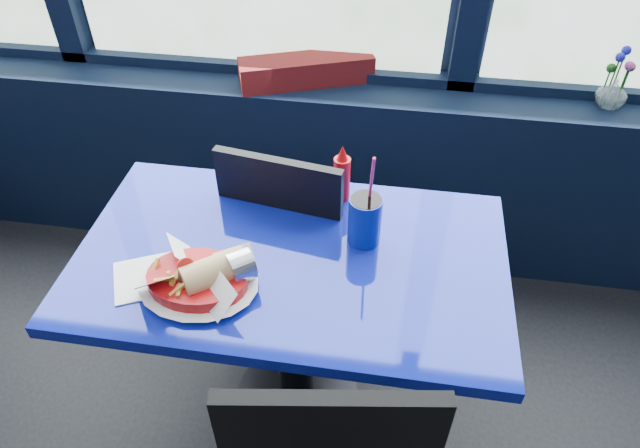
{
  "coord_description": "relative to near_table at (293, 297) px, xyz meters",
  "views": [
    {
      "loc": [
        0.55,
        0.91,
        1.88
      ],
      "look_at": [
        0.39,
        1.98,
        0.9
      ],
      "focal_mm": 32.0,
      "sensor_mm": 36.0,
      "label": 1
    }
  ],
  "objects": [
    {
      "name": "chair_near_back",
      "position": [
        -0.09,
        0.32,
        -0.04
      ],
      "size": [
        0.48,
        0.48,
        0.92
      ],
      "rotation": [
        0.0,
        0.0,
        2.98
      ],
      "color": "black",
      "rests_on": "ground"
    },
    {
      "name": "ketchup_bottle",
      "position": [
        0.11,
        0.27,
        0.27
      ],
      "size": [
        0.05,
        0.05,
        0.19
      ],
      "color": "#AC0B0C",
      "rests_on": "near_table"
    },
    {
      "name": "flower_vase",
      "position": [
        1.01,
        0.88,
        0.3
      ],
      "size": [
        0.14,
        0.14,
        0.23
      ],
      "rotation": [
        0.0,
        0.0,
        -0.37
      ],
      "color": "silver",
      "rests_on": "window_sill"
    },
    {
      "name": "window_sill",
      "position": [
        -0.3,
        0.87,
        -0.17
      ],
      "size": [
        5.0,
        0.26,
        0.8
      ],
      "primitive_type": "cube",
      "color": "black",
      "rests_on": "ground"
    },
    {
      "name": "planter_box",
      "position": [
        -0.11,
        0.89,
        0.28
      ],
      "size": [
        0.52,
        0.3,
        0.1
      ],
      "primitive_type": "cube",
      "rotation": [
        0.0,
        0.0,
        0.37
      ],
      "color": "maroon",
      "rests_on": "window_sill"
    },
    {
      "name": "food_basket",
      "position": [
        -0.21,
        -0.16,
        0.22
      ],
      "size": [
        0.32,
        0.32,
        0.1
      ],
      "rotation": [
        0.0,
        0.0,
        0.23
      ],
      "color": "#AC0B0C",
      "rests_on": "near_table"
    },
    {
      "name": "soda_cup",
      "position": [
        0.19,
        0.09,
        0.26
      ],
      "size": [
        0.09,
        0.09,
        0.32
      ],
      "rotation": [
        0.0,
        0.0,
        -0.41
      ],
      "color": "navy",
      "rests_on": "near_table"
    },
    {
      "name": "napkin",
      "position": [
        -0.37,
        -0.15,
        0.18
      ],
      "size": [
        0.21,
        0.21,
        0.0
      ],
      "primitive_type": "cube",
      "rotation": [
        0.0,
        0.0,
        0.44
      ],
      "color": "white",
      "rests_on": "near_table"
    },
    {
      "name": "near_table",
      "position": [
        0.0,
        0.0,
        0.0
      ],
      "size": [
        1.2,
        0.7,
        0.75
      ],
      "color": "black",
      "rests_on": "ground"
    }
  ]
}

